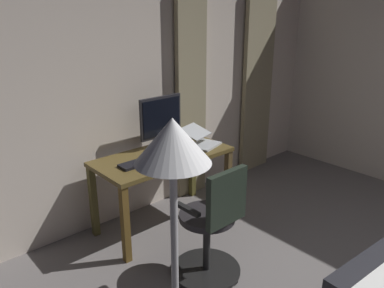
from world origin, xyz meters
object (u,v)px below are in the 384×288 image
floor_lamp (174,201)px  computer_monitor (161,119)px  office_chair (212,227)px  laptop (201,140)px  computer_mouse (191,135)px  computer_keyboard (139,163)px  desk (163,165)px

floor_lamp → computer_monitor: bearing=-125.9°
office_chair → laptop: bearing=51.2°
office_chair → computer_mouse: 1.43m
computer_mouse → office_chair: bearing=55.2°
computer_monitor → computer_keyboard: 0.57m
computer_monitor → office_chair: bearing=71.7°
desk → office_chair: bearing=75.8°
laptop → computer_mouse: bearing=-128.0°
computer_keyboard → computer_mouse: (-0.87, -0.29, 0.01)m
floor_lamp → office_chair: bearing=-141.8°
desk → computer_mouse: 0.63m
desk → office_chair: office_chair is taller
desk → office_chair: size_ratio=1.35×
laptop → computer_mouse: size_ratio=4.21×
desk → laptop: laptop is taller
computer_monitor → laptop: (-0.32, 0.25, -0.23)m
computer_keyboard → floor_lamp: size_ratio=0.22×
office_chair → computer_keyboard: office_chair is taller
office_chair → computer_keyboard: 0.91m
desk → office_chair: 0.96m
desk → floor_lamp: 2.24m
desk → computer_keyboard: bearing=9.3°
office_chair → laptop: (-0.68, -0.86, 0.34)m
desk → computer_monitor: 0.46m
office_chair → computer_monitor: 1.30m
computer_monitor → floor_lamp: size_ratio=0.30×
computer_keyboard → computer_mouse: 0.92m
office_chair → floor_lamp: 1.58m
laptop → floor_lamp: size_ratio=0.25×
desk → office_chair: (0.23, 0.91, -0.18)m
desk → laptop: 0.48m
desk → computer_monitor: (-0.14, -0.20, 0.39)m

